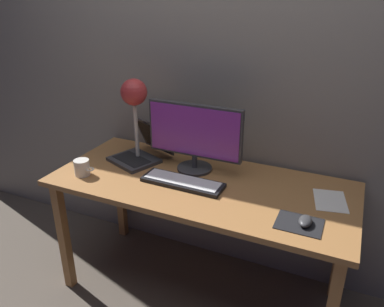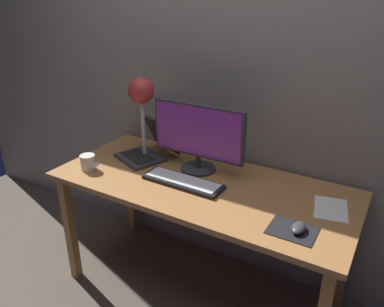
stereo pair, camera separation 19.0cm
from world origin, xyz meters
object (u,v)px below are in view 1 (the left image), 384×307
object	(u,v)px
mouse	(305,221)
monitor	(195,135)
keyboard_main	(183,182)
desk_lamp	(134,100)
laptop	(143,148)
coffee_mug	(82,168)

from	to	relation	value
mouse	monitor	bearing A→B (deg)	155.57
keyboard_main	desk_lamp	distance (m)	0.55
laptop	mouse	world-z (taller)	laptop
keyboard_main	coffee_mug	distance (m)	0.56
laptop	coffee_mug	distance (m)	0.38
keyboard_main	laptop	xyz separation A→B (m)	(-0.36, 0.20, 0.05)
keyboard_main	mouse	world-z (taller)	mouse
keyboard_main	laptop	world-z (taller)	laptop
mouse	coffee_mug	xyz separation A→B (m)	(-1.19, -0.02, 0.02)
keyboard_main	laptop	bearing A→B (deg)	150.70
monitor	mouse	world-z (taller)	monitor
monitor	desk_lamp	distance (m)	0.40
monitor	coffee_mug	bearing A→B (deg)	-149.37
monitor	laptop	bearing A→B (deg)	177.28
mouse	keyboard_main	bearing A→B (deg)	169.84
laptop	desk_lamp	size ratio (longest dim) A/B	0.80
laptop	coffee_mug	xyz separation A→B (m)	(-0.19, -0.33, -0.02)
desk_lamp	laptop	bearing A→B (deg)	50.37
laptop	mouse	bearing A→B (deg)	-17.49
coffee_mug	laptop	bearing A→B (deg)	60.31
monitor	coffee_mug	size ratio (longest dim) A/B	4.57
laptop	desk_lamp	xyz separation A→B (m)	(-0.02, -0.03, 0.30)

